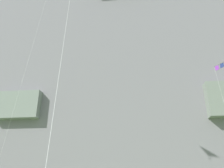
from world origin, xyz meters
TOP-DOWN VIEW (x-y plane):
  - cliff_face at (0.00, 65.99)m, footprint 180.00×32.70m

SIDE VIEW (x-z plane):
  - cliff_face at x=0.00m, z-range -0.02..79.52m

